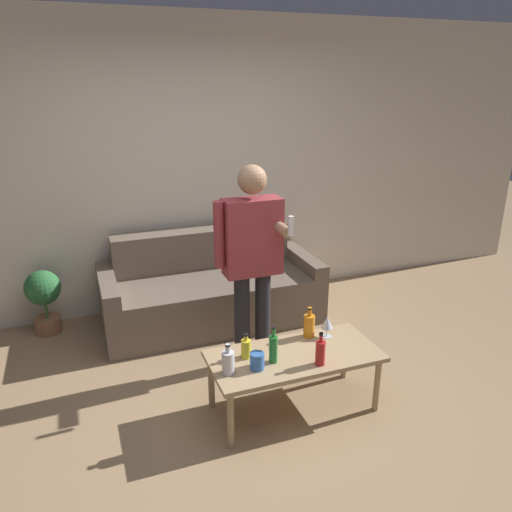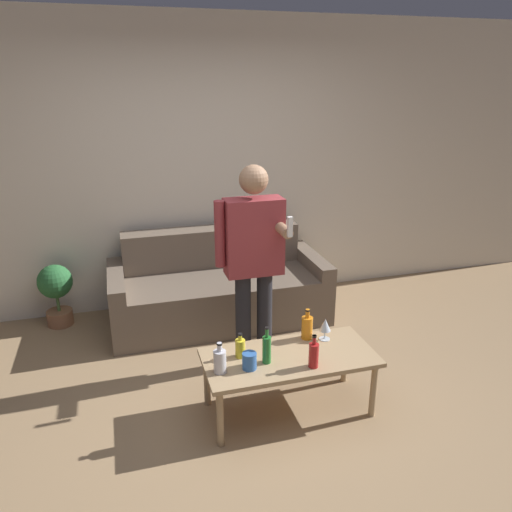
{
  "view_description": "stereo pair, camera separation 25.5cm",
  "coord_description": "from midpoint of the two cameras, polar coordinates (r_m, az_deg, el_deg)",
  "views": [
    {
      "loc": [
        -1.02,
        -2.5,
        2.15
      ],
      "look_at": [
        0.15,
        0.62,
        0.95
      ],
      "focal_mm": 35.0,
      "sensor_mm": 36.0,
      "label": 1
    },
    {
      "loc": [
        -0.78,
        -2.58,
        2.15
      ],
      "look_at": [
        0.15,
        0.62,
        0.95
      ],
      "focal_mm": 35.0,
      "sensor_mm": 36.0,
      "label": 2
    }
  ],
  "objects": [
    {
      "name": "couch",
      "position": [
        4.66,
        -6.82,
        -3.85
      ],
      "size": [
        1.95,
        0.86,
        0.8
      ],
      "color": "#6B5B4C",
      "rests_on": "ground_plane"
    },
    {
      "name": "person_standing_front",
      "position": [
        3.68,
        -2.47,
        0.26
      ],
      "size": [
        0.5,
        0.42,
        1.58
      ],
      "color": "#232328",
      "rests_on": "ground_plane"
    },
    {
      "name": "ground_plane",
      "position": [
        3.45,
        -0.81,
        -18.76
      ],
      "size": [
        16.0,
        16.0,
        0.0
      ],
      "primitive_type": "plane",
      "color": "#997A56"
    },
    {
      "name": "bottle_green",
      "position": [
        3.13,
        -5.59,
        -12.0
      ],
      "size": [
        0.08,
        0.08,
        0.2
      ],
      "color": "silver",
      "rests_on": "coffee_table"
    },
    {
      "name": "bottle_red",
      "position": [
        3.21,
        5.08,
        -10.92
      ],
      "size": [
        0.06,
        0.06,
        0.22
      ],
      "color": "#B21E1E",
      "rests_on": "coffee_table"
    },
    {
      "name": "bottle_dark",
      "position": [
        3.53,
        4.03,
        -7.91
      ],
      "size": [
        0.08,
        0.08,
        0.22
      ],
      "color": "orange",
      "rests_on": "coffee_table"
    },
    {
      "name": "wall_back",
      "position": [
        4.8,
        -9.53,
        9.94
      ],
      "size": [
        8.0,
        0.06,
        2.7
      ],
      "color": "beige",
      "rests_on": "ground_plane"
    },
    {
      "name": "potted_plant",
      "position": [
        4.79,
        -24.53,
        -4.14
      ],
      "size": [
        0.3,
        0.3,
        0.58
      ],
      "color": "#936042",
      "rests_on": "ground_plane"
    },
    {
      "name": "wine_glass_near",
      "position": [
        3.53,
        6.06,
        -7.67
      ],
      "size": [
        0.08,
        0.08,
        0.16
      ],
      "color": "silver",
      "rests_on": "coffee_table"
    },
    {
      "name": "bottle_orange",
      "position": [
        3.29,
        -3.41,
        -10.5
      ],
      "size": [
        0.07,
        0.07,
        0.17
      ],
      "color": "yellow",
      "rests_on": "coffee_table"
    },
    {
      "name": "bottle_yellow",
      "position": [
        3.22,
        -0.31,
        -10.53
      ],
      "size": [
        0.06,
        0.06,
        0.25
      ],
      "color": "#23752D",
      "rests_on": "coffee_table"
    },
    {
      "name": "cup_on_table",
      "position": [
        3.18,
        -2.22,
        -11.94
      ],
      "size": [
        0.09,
        0.09,
        0.11
      ],
      "color": "#3366B2",
      "rests_on": "coffee_table"
    },
    {
      "name": "coffee_table",
      "position": [
        3.38,
        2.22,
        -11.84
      ],
      "size": [
        1.14,
        0.53,
        0.42
      ],
      "color": "tan",
      "rests_on": "ground_plane"
    }
  ]
}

